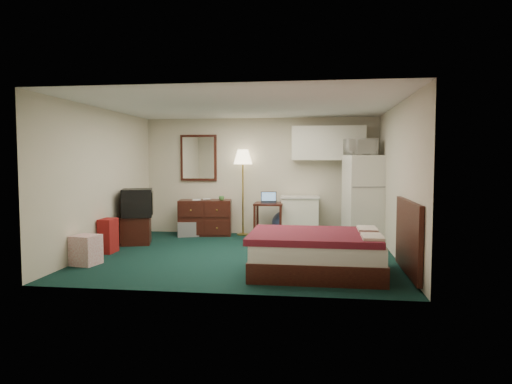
# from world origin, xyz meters

# --- Properties ---
(floor) EXTENTS (5.00, 4.50, 0.01)m
(floor) POSITION_xyz_m (0.00, 0.00, 0.00)
(floor) COLOR black
(floor) RESTS_ON ground
(ceiling) EXTENTS (5.00, 4.50, 0.01)m
(ceiling) POSITION_xyz_m (0.00, 0.00, 2.50)
(ceiling) COLOR beige
(ceiling) RESTS_ON walls
(walls) EXTENTS (5.01, 4.51, 2.50)m
(walls) POSITION_xyz_m (0.00, 0.00, 1.25)
(walls) COLOR beige
(walls) RESTS_ON floor
(mirror) EXTENTS (0.80, 0.06, 1.00)m
(mirror) POSITION_xyz_m (-1.35, 2.22, 1.65)
(mirror) COLOR white
(mirror) RESTS_ON walls
(upper_cabinets) EXTENTS (1.50, 0.35, 0.70)m
(upper_cabinets) POSITION_xyz_m (1.45, 2.08, 1.95)
(upper_cabinets) COLOR white
(upper_cabinets) RESTS_ON walls
(headboard) EXTENTS (0.06, 1.56, 1.00)m
(headboard) POSITION_xyz_m (2.46, -1.13, 0.55)
(headboard) COLOR black
(headboard) RESTS_ON walls
(dresser) EXTENTS (1.16, 0.66, 0.75)m
(dresser) POSITION_xyz_m (-1.14, 1.92, 0.38)
(dresser) COLOR black
(dresser) RESTS_ON floor
(floor_lamp) EXTENTS (0.40, 0.40, 1.82)m
(floor_lamp) POSITION_xyz_m (-0.34, 2.05, 0.91)
(floor_lamp) COLOR gold
(floor_lamp) RESTS_ON floor
(desk) EXTENTS (0.59, 0.59, 0.73)m
(desk) POSITION_xyz_m (0.25, 1.66, 0.37)
(desk) COLOR black
(desk) RESTS_ON floor
(exercise_ball) EXTENTS (0.69, 0.69, 0.54)m
(exercise_ball) POSITION_xyz_m (0.56, 1.94, 0.27)
(exercise_ball) COLOR navy
(exercise_ball) RESTS_ON floor
(kitchen_counter) EXTENTS (0.77, 0.60, 0.82)m
(kitchen_counter) POSITION_xyz_m (0.87, 1.91, 0.41)
(kitchen_counter) COLOR white
(kitchen_counter) RESTS_ON floor
(fridge) EXTENTS (0.82, 0.82, 1.69)m
(fridge) POSITION_xyz_m (2.13, 1.56, 0.85)
(fridge) COLOR white
(fridge) RESTS_ON floor
(bed) EXTENTS (1.81, 1.42, 0.58)m
(bed) POSITION_xyz_m (1.22, -1.13, 0.29)
(bed) COLOR maroon
(bed) RESTS_ON floor
(tv_stand) EXTENTS (0.67, 0.70, 0.53)m
(tv_stand) POSITION_xyz_m (-2.21, 0.75, 0.26)
(tv_stand) COLOR black
(tv_stand) RESTS_ON floor
(suitcase) EXTENTS (0.23, 0.37, 0.59)m
(suitcase) POSITION_xyz_m (-2.35, -0.12, 0.30)
(suitcase) COLOR #710C08
(suitcase) RESTS_ON floor
(retail_box) EXTENTS (0.42, 0.42, 0.45)m
(retail_box) POSITION_xyz_m (-2.28, -1.03, 0.23)
(retail_box) COLOR white
(retail_box) RESTS_ON floor
(file_bin) EXTENTS (0.53, 0.46, 0.31)m
(file_bin) POSITION_xyz_m (-1.46, 1.74, 0.16)
(file_bin) COLOR slate
(file_bin) RESTS_ON floor
(cardboard_box_a) EXTENTS (0.31, 0.26, 0.25)m
(cardboard_box_a) POSITION_xyz_m (0.14, 1.23, 0.12)
(cardboard_box_a) COLOR tan
(cardboard_box_a) RESTS_ON floor
(cardboard_box_b) EXTENTS (0.30, 0.33, 0.27)m
(cardboard_box_b) POSITION_xyz_m (0.43, 1.64, 0.14)
(cardboard_box_b) COLOR tan
(cardboard_box_b) RESTS_ON floor
(laptop) EXTENTS (0.35, 0.29, 0.22)m
(laptop) POSITION_xyz_m (0.25, 1.66, 0.84)
(laptop) COLOR black
(laptop) RESTS_ON desk
(crt_tv) EXTENTS (0.73, 0.76, 0.52)m
(crt_tv) POSITION_xyz_m (-2.17, 0.74, 0.79)
(crt_tv) COLOR black
(crt_tv) RESTS_ON tv_stand
(microwave) EXTENTS (0.64, 0.44, 0.39)m
(microwave) POSITION_xyz_m (2.05, 1.55, 1.89)
(microwave) COLOR white
(microwave) RESTS_ON fridge
(book_a) EXTENTS (0.17, 0.06, 0.24)m
(book_a) POSITION_xyz_m (-1.38, 1.80, 0.87)
(book_a) COLOR tan
(book_a) RESTS_ON dresser
(book_b) EXTENTS (0.16, 0.07, 0.22)m
(book_b) POSITION_xyz_m (-1.22, 2.01, 0.86)
(book_b) COLOR tan
(book_b) RESTS_ON dresser
(mug) EXTENTS (0.13, 0.11, 0.12)m
(mug) POSITION_xyz_m (-0.77, 1.87, 0.81)
(mug) COLOR #43843C
(mug) RESTS_ON dresser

